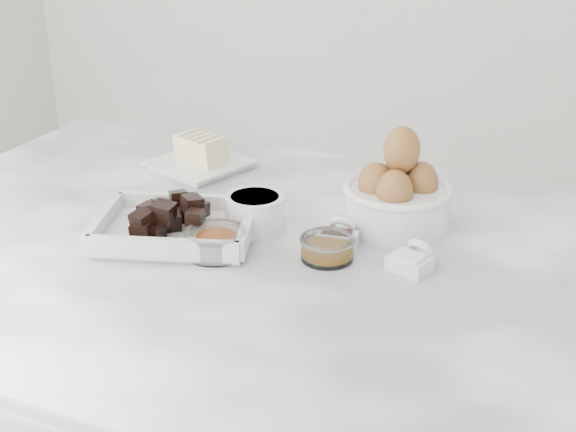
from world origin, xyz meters
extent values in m
cube|color=white|center=(0.00, 0.00, 0.92)|extent=(1.20, 0.80, 0.04)
cube|color=white|center=(-0.13, -0.02, 0.95)|extent=(0.24, 0.21, 0.01)
cube|color=white|center=(-0.23, 0.24, 0.95)|extent=(0.16, 0.16, 0.01)
cube|color=white|center=(-0.23, 0.24, 0.95)|extent=(0.18, 0.18, 0.00)
cylinder|color=white|center=(-0.04, 0.05, 0.97)|extent=(0.08, 0.08, 0.05)
cylinder|color=white|center=(-0.04, 0.05, 0.99)|extent=(0.07, 0.07, 0.01)
cylinder|color=white|center=(0.14, 0.14, 0.97)|extent=(0.15, 0.15, 0.06)
torus|color=white|center=(0.14, 0.14, 1.00)|extent=(0.16, 0.16, 0.01)
ellipsoid|color=olive|center=(0.17, 0.15, 1.00)|extent=(0.05, 0.05, 0.07)
ellipsoid|color=olive|center=(0.11, 0.14, 1.00)|extent=(0.05, 0.05, 0.07)
ellipsoid|color=olive|center=(0.14, 0.17, 1.00)|extent=(0.05, 0.05, 0.07)
ellipsoid|color=olive|center=(0.14, 0.11, 1.00)|extent=(0.05, 0.05, 0.07)
ellipsoid|color=olive|center=(0.14, 0.14, 1.06)|extent=(0.05, 0.05, 0.07)
cylinder|color=white|center=(0.09, 0.00, 0.95)|extent=(0.07, 0.07, 0.03)
torus|color=white|center=(0.09, 0.00, 0.97)|extent=(0.07, 0.07, 0.01)
cylinder|color=orange|center=(0.09, 0.00, 0.95)|extent=(0.05, 0.05, 0.01)
cylinder|color=white|center=(-0.05, -0.04, 0.96)|extent=(0.08, 0.08, 0.03)
torus|color=white|center=(-0.05, -0.04, 0.97)|extent=(0.08, 0.08, 0.01)
ellipsoid|color=orange|center=(-0.05, -0.04, 0.96)|extent=(0.05, 0.05, 0.02)
cube|color=white|center=(0.09, 0.04, 0.95)|extent=(0.06, 0.05, 0.02)
cube|color=black|center=(0.09, 0.04, 0.96)|extent=(0.04, 0.04, 0.00)
torus|color=white|center=(0.08, 0.07, 0.96)|extent=(0.04, 0.04, 0.04)
cube|color=white|center=(0.20, 0.02, 0.95)|extent=(0.06, 0.05, 0.02)
cube|color=white|center=(0.20, 0.02, 0.96)|extent=(0.04, 0.04, 0.00)
torus|color=white|center=(0.20, 0.04, 0.96)|extent=(0.04, 0.04, 0.04)
camera|label=1|loc=(0.41, -0.89, 1.42)|focal=50.00mm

